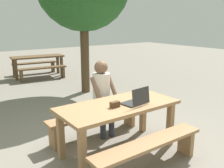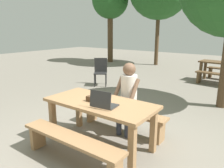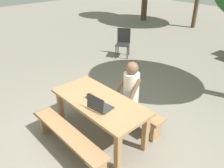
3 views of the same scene
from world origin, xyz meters
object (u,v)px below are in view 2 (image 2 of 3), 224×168
Objects in this scene: small_pouch at (91,99)px; picnic_table_front at (100,108)px; laptop at (103,103)px; tree_right at (110,1)px; plastic_chair at (101,71)px; person_seated at (128,93)px.

picnic_table_front is at bearing 32.68° from small_pouch.
tree_right is at bearing -60.65° from laptop.
picnic_table_front is 4.10m from plastic_chair.
person_seated is 1.43× the size of plastic_chair.
person_seated is at bearing -91.35° from laptop.
picnic_table_front is 10.03m from tree_right.
laptop is at bearing -85.77° from plastic_chair.
small_pouch is 4.10m from plastic_chair.
tree_right is (-5.81, 8.02, 2.58)m from laptop.
person_seated is 9.58m from tree_right.
person_seated is at bearing 78.20° from picnic_table_front.
laptop is 10.23m from tree_right.
tree_right is at bearing 125.52° from picnic_table_front.
tree_right reaches higher than person_seated.
picnic_table_front is 0.40× the size of tree_right.
picnic_table_front is at bearing -46.00° from laptop.
tree_right is at bearing 87.68° from plastic_chair.
small_pouch is 0.77m from person_seated.
laptop reaches higher than plastic_chair.
plastic_chair is 6.28m from tree_right.
plastic_chair is (-2.44, 3.27, -0.32)m from small_pouch.
plastic_chair is at bearing 126.78° from small_pouch.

